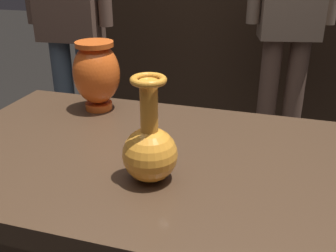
{
  "coord_description": "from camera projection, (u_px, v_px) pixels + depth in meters",
  "views": [
    {
      "loc": [
        0.19,
        -0.77,
        1.23
      ],
      "look_at": [
        -0.02,
        -0.05,
        0.9
      ],
      "focal_mm": 41.91,
      "sensor_mm": 36.0,
      "label": 1
    }
  ],
  "objects": [
    {
      "name": "back_display_shelf",
      "position": [
        256.0,
        58.0,
        2.95
      ],
      "size": [
        2.6,
        0.4,
        0.99
      ],
      "color": "#382619",
      "rests_on": "ground_plane"
    },
    {
      "name": "vase_centerpiece",
      "position": [
        150.0,
        148.0,
        0.79
      ],
      "size": [
        0.11,
        0.11,
        0.22
      ],
      "color": "orange",
      "rests_on": "display_plinth"
    },
    {
      "name": "vase_tall_behind",
      "position": [
        96.0,
        73.0,
        1.13
      ],
      "size": [
        0.14,
        0.14,
        0.2
      ],
      "color": "#E55B1E",
      "rests_on": "display_plinth"
    },
    {
      "name": "visitor_center_back",
      "position": [
        291.0,
        10.0,
        2.08
      ],
      "size": [
        0.46,
        0.24,
        1.61
      ],
      "rotation": [
        0.0,
        0.0,
        3.36
      ],
      "color": "brown",
      "rests_on": "ground_plane"
    },
    {
      "name": "visitor_near_left",
      "position": [
        69.0,
        10.0,
        2.01
      ],
      "size": [
        0.47,
        0.2,
        1.62
      ],
      "rotation": [
        0.0,
        0.0,
        3.22
      ],
      "color": "slate",
      "rests_on": "ground_plane"
    }
  ]
}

